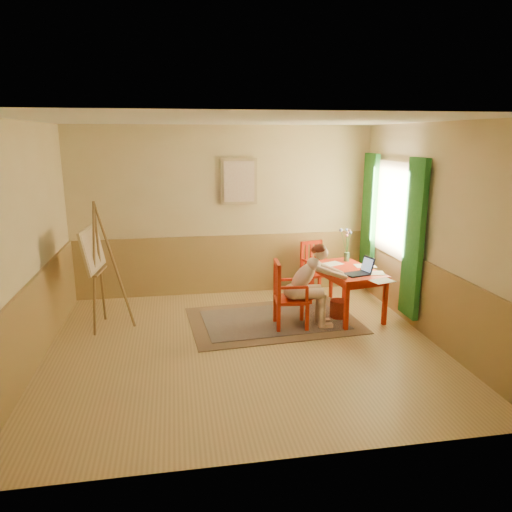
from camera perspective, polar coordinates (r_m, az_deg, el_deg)
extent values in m
cube|color=tan|center=(6.27, -1.43, -10.76)|extent=(5.00, 4.50, 0.02)
cube|color=white|center=(5.69, -1.61, 15.95)|extent=(5.00, 4.50, 0.02)
cube|color=#D5BA82|center=(8.03, -3.83, 5.29)|extent=(5.00, 0.02, 2.80)
cube|color=#D5BA82|center=(3.68, 3.54, -5.38)|extent=(5.00, 0.02, 2.80)
cube|color=#D5BA82|center=(6.01, -25.93, 0.90)|extent=(0.02, 4.50, 2.80)
cube|color=#D5BA82|center=(6.65, 20.44, 2.59)|extent=(0.02, 4.50, 2.80)
cube|color=#A28049|center=(8.19, -3.70, -0.98)|extent=(5.00, 0.04, 1.00)
cube|color=#A28049|center=(6.25, -24.77, -7.14)|extent=(0.04, 4.50, 1.00)
cube|color=#A28049|center=(6.86, 19.58, -4.80)|extent=(0.04, 4.50, 1.00)
cube|color=white|center=(7.56, 16.16, 5.37)|extent=(0.02, 1.00, 1.30)
cube|color=tan|center=(7.56, 16.02, 5.37)|extent=(0.03, 1.12, 1.42)
cube|color=#307F31|center=(6.90, 18.24, 1.88)|extent=(0.08, 0.45, 2.20)
cube|color=#307F31|center=(8.28, 13.27, 4.16)|extent=(0.08, 0.45, 2.20)
cube|color=tan|center=(7.95, -2.04, 8.85)|extent=(0.60, 0.04, 0.76)
cube|color=beige|center=(7.92, -2.01, 8.83)|extent=(0.50, 0.02, 0.66)
cube|color=#8C7251|center=(7.07, 2.07, -7.65)|extent=(2.51, 1.78, 0.01)
cube|color=black|center=(7.07, 2.07, -7.59)|extent=(2.08, 1.35, 0.01)
cube|color=red|center=(7.23, 10.73, -1.61)|extent=(0.93, 1.31, 0.04)
cube|color=red|center=(7.25, 10.71, -2.14)|extent=(0.81, 1.19, 0.10)
cube|color=red|center=(6.73, 10.70, -6.01)|extent=(0.06, 0.06, 0.68)
cube|color=red|center=(7.06, 15.09, -5.30)|extent=(0.06, 0.06, 0.68)
cube|color=red|center=(7.65, 6.48, -3.39)|extent=(0.06, 0.06, 0.68)
cube|color=red|center=(7.94, 10.53, -2.89)|extent=(0.06, 0.06, 0.68)
cube|color=red|center=(6.73, 4.16, -5.17)|extent=(0.47, 0.45, 0.04)
cube|color=red|center=(6.60, 2.71, -7.53)|extent=(0.05, 0.05, 0.39)
cube|color=red|center=(6.67, 6.08, -7.38)|extent=(0.05, 0.05, 0.39)
cube|color=red|center=(6.95, 2.26, -6.40)|extent=(0.05, 0.05, 0.39)
cube|color=red|center=(7.01, 5.47, -6.27)|extent=(0.05, 0.05, 0.39)
cube|color=red|center=(6.43, 2.76, -3.38)|extent=(0.05, 0.05, 0.53)
cube|color=red|center=(6.79, 2.30, -2.44)|extent=(0.05, 0.05, 0.53)
cube|color=red|center=(6.54, 2.55, -0.93)|extent=(0.08, 0.42, 0.06)
cube|color=red|center=(6.52, 2.64, -3.26)|extent=(0.03, 0.05, 0.43)
cube|color=red|center=(6.61, 2.52, -3.01)|extent=(0.03, 0.05, 0.43)
cube|color=red|center=(6.70, 2.41, -2.77)|extent=(0.03, 0.05, 0.43)
cube|color=red|center=(6.48, 4.48, -3.77)|extent=(0.40, 0.07, 0.03)
cube|color=red|center=(6.55, 6.08, -4.59)|extent=(0.04, 0.04, 0.21)
cube|color=red|center=(6.83, 3.93, -2.81)|extent=(0.40, 0.07, 0.03)
cube|color=red|center=(6.89, 5.45, -3.60)|extent=(0.04, 0.04, 0.21)
cube|color=red|center=(8.09, 7.17, -2.06)|extent=(0.48, 0.50, 0.04)
cube|color=red|center=(8.22, 5.41, -3.24)|extent=(0.05, 0.05, 0.37)
cube|color=red|center=(7.91, 6.68, -3.97)|extent=(0.05, 0.05, 0.37)
cube|color=red|center=(8.39, 7.56, -2.95)|extent=(0.05, 0.05, 0.37)
cube|color=red|center=(8.08, 8.88, -3.65)|extent=(0.05, 0.05, 0.37)
cube|color=red|center=(8.09, 5.49, -0.02)|extent=(0.05, 0.05, 0.50)
cube|color=red|center=(8.26, 7.66, 0.21)|extent=(0.05, 0.05, 0.50)
cube|color=red|center=(8.13, 6.63, 1.62)|extent=(0.40, 0.13, 0.05)
cube|color=red|center=(8.14, 6.02, -0.06)|extent=(0.05, 0.04, 0.41)
cube|color=red|center=(8.18, 6.58, 0.00)|extent=(0.05, 0.04, 0.41)
cube|color=red|center=(8.22, 7.14, 0.06)|extent=(0.05, 0.04, 0.41)
cube|color=red|center=(7.95, 6.11, -0.67)|extent=(0.12, 0.37, 0.03)
cube|color=red|center=(7.83, 6.71, -1.69)|extent=(0.04, 0.04, 0.20)
cube|color=red|center=(8.12, 8.31, -0.43)|extent=(0.12, 0.37, 0.03)
cube|color=red|center=(8.00, 8.93, -1.41)|extent=(0.04, 0.04, 0.20)
ellipsoid|color=#D3AD91|center=(6.68, 4.42, -4.25)|extent=(0.29, 0.35, 0.21)
cylinder|color=#D3AD91|center=(6.64, 6.24, -4.49)|extent=(0.43, 0.18, 0.15)
cylinder|color=#D3AD91|center=(6.80, 5.95, -4.04)|extent=(0.43, 0.18, 0.15)
cylinder|color=#D3AD91|center=(6.77, 7.84, -6.42)|extent=(0.12, 0.12, 0.48)
cylinder|color=#D3AD91|center=(6.92, 7.52, -5.93)|extent=(0.12, 0.12, 0.48)
cube|color=#D3AD91|center=(6.87, 8.27, -8.22)|extent=(0.20, 0.10, 0.07)
cube|color=#D3AD91|center=(7.02, 7.94, -7.71)|extent=(0.20, 0.10, 0.07)
ellipsoid|color=#D3AD91|center=(6.64, 5.65, -2.48)|extent=(0.48, 0.31, 0.50)
ellipsoid|color=#D3AD91|center=(6.62, 6.89, -0.94)|extent=(0.21, 0.30, 0.17)
sphere|color=#D3AD91|center=(6.61, 7.77, 0.37)|extent=(0.20, 0.20, 0.19)
ellipsoid|color=#511D12|center=(6.59, 7.61, 0.83)|extent=(0.19, 0.20, 0.14)
sphere|color=#511D12|center=(6.58, 6.98, 0.73)|extent=(0.11, 0.11, 0.10)
cylinder|color=#D3AD91|center=(6.53, 7.90, -1.67)|extent=(0.22, 0.12, 0.14)
cylinder|color=#D3AD91|center=(6.62, 9.63, -2.22)|extent=(0.29, 0.12, 0.16)
sphere|color=#D3AD91|center=(6.55, 8.67, -1.93)|extent=(0.09, 0.09, 0.08)
sphere|color=#D3AD91|center=(6.69, 10.57, -2.50)|extent=(0.07, 0.07, 0.07)
cylinder|color=#D3AD91|center=(6.79, 7.36, -1.04)|extent=(0.21, 0.09, 0.14)
cylinder|color=#D3AD91|center=(6.84, 9.11, -1.66)|extent=(0.29, 0.15, 0.16)
sphere|color=#D3AD91|center=(6.82, 8.07, -1.24)|extent=(0.09, 0.09, 0.08)
sphere|color=#D3AD91|center=(6.86, 10.15, -2.07)|extent=(0.07, 0.07, 0.07)
cube|color=#1E2338|center=(6.92, 11.87, -2.11)|extent=(0.38, 0.32, 0.02)
cube|color=#2D3342|center=(6.92, 11.87, -2.08)|extent=(0.33, 0.26, 0.00)
cube|color=#1E2338|center=(7.01, 13.17, -0.98)|extent=(0.13, 0.25, 0.22)
cube|color=#99BFF2|center=(7.00, 13.09, -1.02)|extent=(0.11, 0.20, 0.18)
cube|color=white|center=(6.70, 14.80, -2.88)|extent=(0.35, 0.29, 0.00)
cube|color=white|center=(7.41, 12.84, -1.14)|extent=(0.32, 0.24, 0.00)
cube|color=white|center=(7.43, 9.06, -0.92)|extent=(0.37, 0.32, 0.00)
cube|color=white|center=(7.05, 13.77, -1.97)|extent=(0.35, 0.28, 0.00)
cylinder|color=#3F724C|center=(7.62, 10.72, -0.09)|extent=(0.11, 0.11, 0.14)
cylinder|color=#3F7233|center=(7.59, 10.40, 1.67)|extent=(0.10, 0.08, 0.37)
sphere|color=#728CD8|center=(7.57, 10.05, 3.06)|extent=(0.07, 0.07, 0.06)
cylinder|color=#3F7233|center=(7.53, 10.90, 1.62)|extent=(0.01, 0.09, 0.39)
sphere|color=pink|center=(7.45, 11.06, 3.00)|extent=(0.05, 0.05, 0.04)
cylinder|color=#3F7233|center=(7.60, 10.75, 1.35)|extent=(0.01, 0.04, 0.28)
sphere|color=pink|center=(7.58, 10.75, 2.42)|extent=(0.06, 0.06, 0.04)
cylinder|color=#3F7233|center=(7.52, 10.95, 1.49)|extent=(0.01, 0.12, 0.36)
sphere|color=#728CD8|center=(7.43, 11.18, 2.74)|extent=(0.07, 0.07, 0.05)
cylinder|color=#3F7233|center=(7.62, 10.78, 1.52)|extent=(0.04, 0.10, 0.32)
sphere|color=pink|center=(7.64, 10.82, 2.75)|extent=(0.06, 0.06, 0.05)
cylinder|color=#3F7233|center=(7.60, 10.79, 1.51)|extent=(0.03, 0.06, 0.32)
sphere|color=pink|center=(7.59, 10.83, 2.73)|extent=(0.06, 0.06, 0.04)
cylinder|color=#3F7233|center=(7.62, 10.73, 1.70)|extent=(0.02, 0.11, 0.37)
sphere|color=#728CD8|center=(7.63, 10.72, 3.11)|extent=(0.06, 0.06, 0.04)
cylinder|color=#A03923|center=(7.23, 9.79, -6.25)|extent=(0.28, 0.28, 0.28)
cylinder|color=olive|center=(6.79, -18.69, -1.47)|extent=(0.12, 0.32, 1.79)
cylinder|color=olive|center=(7.05, -18.08, -0.84)|extent=(0.05, 0.33, 1.79)
cylinder|color=olive|center=(6.86, -16.43, -1.13)|extent=(0.47, 0.09, 1.79)
cylinder|color=olive|center=(6.94, -18.52, -1.72)|extent=(0.09, 0.50, 0.03)
cube|color=olive|center=(6.93, -18.06, -1.72)|extent=(0.12, 0.54, 0.03)
cube|color=tan|center=(6.88, -18.91, 0.79)|extent=(0.23, 0.80, 0.59)
cube|color=beige|center=(6.87, -18.75, 0.79)|extent=(0.18, 0.72, 0.51)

